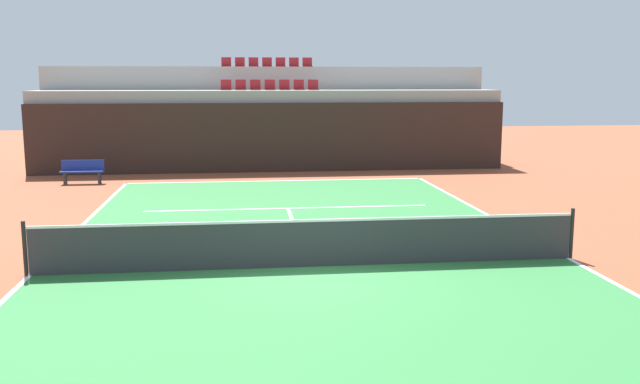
# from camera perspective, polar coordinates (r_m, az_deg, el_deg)

# --- Properties ---
(ground_plane) EXTENTS (80.00, 80.00, 0.00)m
(ground_plane) POSITION_cam_1_polar(r_m,az_deg,el_deg) (13.98, -0.73, -6.21)
(ground_plane) COLOR brown
(court_surface) EXTENTS (11.00, 24.00, 0.01)m
(court_surface) POSITION_cam_1_polar(r_m,az_deg,el_deg) (13.98, -0.73, -6.19)
(court_surface) COLOR #2D7238
(court_surface) RESTS_ON ground_plane
(baseline_far) EXTENTS (11.00, 0.10, 0.00)m
(baseline_far) POSITION_cam_1_polar(r_m,az_deg,el_deg) (25.66, -3.61, 0.93)
(baseline_far) COLOR white
(baseline_far) RESTS_ON court_surface
(sideline_left) EXTENTS (0.10, 24.00, 0.00)m
(sideline_left) POSITION_cam_1_polar(r_m,az_deg,el_deg) (14.47, -22.87, -6.38)
(sideline_left) COLOR white
(sideline_left) RESTS_ON court_surface
(sideline_right) EXTENTS (0.10, 24.00, 0.00)m
(sideline_right) POSITION_cam_1_polar(r_m,az_deg,el_deg) (15.52, 19.79, -5.16)
(sideline_right) COLOR white
(sideline_right) RESTS_ON court_surface
(service_line_far) EXTENTS (8.26, 0.10, 0.00)m
(service_line_far) POSITION_cam_1_polar(r_m,az_deg,el_deg) (20.20, -2.69, -1.35)
(service_line_far) COLOR white
(service_line_far) RESTS_ON court_surface
(centre_service_line) EXTENTS (0.10, 6.40, 0.00)m
(centre_service_line) POSITION_cam_1_polar(r_m,az_deg,el_deg) (17.07, -1.89, -3.32)
(centre_service_line) COLOR white
(centre_service_line) RESTS_ON court_surface
(back_wall) EXTENTS (19.31, 0.30, 2.79)m
(back_wall) POSITION_cam_1_polar(r_m,az_deg,el_deg) (28.18, -3.96, 4.51)
(back_wall) COLOR black
(back_wall) RESTS_ON ground_plane
(stands_tier_lower) EXTENTS (19.31, 2.40, 3.28)m
(stands_tier_lower) POSITION_cam_1_polar(r_m,az_deg,el_deg) (29.51, -4.10, 5.20)
(stands_tier_lower) COLOR #9E9E99
(stands_tier_lower) RESTS_ON ground_plane
(stands_tier_upper) EXTENTS (19.31, 2.40, 4.28)m
(stands_tier_upper) POSITION_cam_1_polar(r_m,az_deg,el_deg) (31.87, -4.33, 6.40)
(stands_tier_upper) COLOR #9E9E99
(stands_tier_upper) RESTS_ON ground_plane
(seating_row_lower) EXTENTS (4.12, 0.44, 0.44)m
(seating_row_lower) POSITION_cam_1_polar(r_m,az_deg,el_deg) (29.53, -4.15, 8.63)
(seating_row_lower) COLOR maroon
(seating_row_lower) RESTS_ON stands_tier_lower
(seating_row_upper) EXTENTS (4.12, 0.44, 0.44)m
(seating_row_upper) POSITION_cam_1_polar(r_m,az_deg,el_deg) (31.93, -4.39, 10.47)
(seating_row_upper) COLOR maroon
(seating_row_upper) RESTS_ON stands_tier_upper
(tennis_net) EXTENTS (11.08, 0.08, 1.07)m
(tennis_net) POSITION_cam_1_polar(r_m,az_deg,el_deg) (13.86, -0.74, -4.19)
(tennis_net) COLOR black
(tennis_net) RESTS_ON court_surface
(player_bench) EXTENTS (1.50, 0.40, 0.85)m
(player_bench) POSITION_cam_1_polar(r_m,az_deg,el_deg) (26.38, -19.03, 1.75)
(player_bench) COLOR navy
(player_bench) RESTS_ON ground_plane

